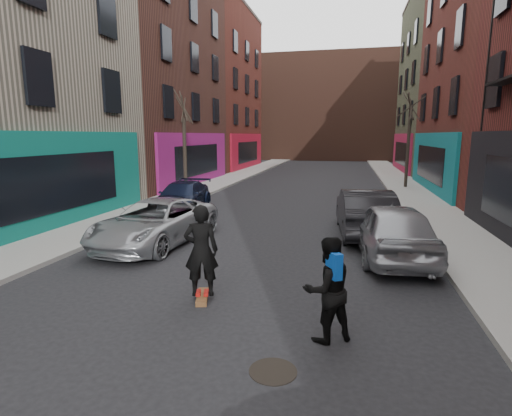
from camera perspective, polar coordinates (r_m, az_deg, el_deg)
The scene contains 14 objects.
sidewalk_left at distance 34.01m, azimuth -2.17°, elevation 4.80°, with size 2.50×84.00×0.13m, color gray.
sidewalk_right at distance 33.05m, azimuth 19.30°, elevation 4.06°, with size 2.50×84.00×0.13m, color gray.
buildings_left at distance 25.12m, azimuth -29.18°, elevation 20.34°, with size 12.00×56.00×16.50m, color #5D241A.
building_far at distance 58.84m, azimuth 10.71°, elevation 13.74°, with size 40.00×10.00×14.00m, color #47281E.
tree_left_far at distance 22.46m, azimuth -10.22°, elevation 10.25°, with size 2.00×2.00×6.50m, color black, non-canonical shape.
tree_right_far at distance 26.92m, azimuth 21.02°, elevation 10.05°, with size 2.00×2.00×6.80m, color black, non-canonical shape.
parked_left_far at distance 12.82m, azimuth -14.15°, elevation -1.98°, with size 2.29×4.97×1.38m, color #95989D.
parked_left_end at distance 18.13m, azimuth -10.52°, elevation 1.59°, with size 1.82×4.47×1.30m, color black.
parked_right_far at distance 11.67m, azimuth 18.84°, elevation -2.96°, with size 1.85×4.61×1.57m, color #94969C.
parked_right_end at distance 14.12m, azimuth 15.27°, elevation -0.52°, with size 1.66×4.76×1.57m, color black.
skateboard at distance 8.57m, azimuth -7.67°, elevation -12.47°, with size 0.22×0.80×0.10m, color brown.
skateboarder at distance 8.23m, azimuth -7.84°, elevation -6.02°, with size 0.69×0.46×1.91m, color black.
pedestrian at distance 6.74m, azimuth 10.17°, elevation -11.32°, with size 1.08×1.02×1.76m.
manhole at distance 6.23m, azimuth 2.45°, elevation -22.26°, with size 0.70×0.70×0.01m, color black.
Camera 1 is at (2.57, -2.68, 3.36)m, focal length 28.00 mm.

